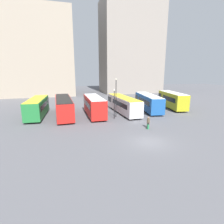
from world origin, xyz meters
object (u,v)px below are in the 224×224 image
at_px(bus_4, 148,102).
at_px(suitcase, 148,127).
at_px(traveler, 148,121).
at_px(lamp_post_0, 114,101).
at_px(bus_3, 123,104).
at_px(bus_5, 172,100).
at_px(bus_0, 37,107).
at_px(bus_2, 94,105).
at_px(bus_1, 64,106).
at_px(lamp_post_1, 116,95).

height_order(bus_4, suitcase, bus_4).
distance_m(traveler, lamp_post_0, 6.98).
relative_size(bus_3, bus_5, 1.20).
xyz_separation_m(bus_5, suitcase, (-11.30, -11.50, -1.46)).
bearing_deg(traveler, bus_3, 3.37).
bearing_deg(bus_0, suitcase, -123.54).
xyz_separation_m(bus_3, lamp_post_0, (-2.82, -3.84, 1.24)).
distance_m(bus_2, lamp_post_0, 4.36).
xyz_separation_m(bus_0, bus_2, (9.49, -1.75, 0.10)).
height_order(bus_1, traveler, bus_1).
height_order(bus_2, bus_3, bus_2).
distance_m(bus_1, bus_4, 16.21).
bearing_deg(bus_5, bus_3, 105.76).
bearing_deg(suitcase, bus_1, 46.43).
bearing_deg(lamp_post_0, suitcase, -65.75).
distance_m(bus_4, traveler, 11.65).
height_order(bus_3, traveler, bus_3).
distance_m(bus_3, bus_4, 5.51).
distance_m(lamp_post_0, lamp_post_1, 1.46).
distance_m(bus_1, bus_3, 10.77).
xyz_separation_m(bus_4, lamp_post_1, (-7.70, -3.48, 2.05)).
xyz_separation_m(bus_1, bus_4, (16.21, 0.03, -0.00)).
bearing_deg(lamp_post_0, bus_3, 53.73).
relative_size(bus_5, traveler, 6.24).
distance_m(bus_3, traveler, 9.80).
xyz_separation_m(bus_3, lamp_post_1, (-2.23, -2.82, 2.11)).
distance_m(bus_0, bus_1, 4.36).
bearing_deg(bus_3, lamp_post_0, 141.39).
xyz_separation_m(bus_0, bus_3, (15.08, -1.09, -0.04)).
bearing_deg(lamp_post_0, bus_4, 28.48).
height_order(traveler, lamp_post_1, lamp_post_1).
bearing_deg(bus_3, bus_0, 83.51).
bearing_deg(traveler, bus_0, 56.33).
bearing_deg(bus_4, bus_3, 105.30).
bearing_deg(bus_0, lamp_post_1, -103.73).
relative_size(bus_0, bus_3, 0.84).
bearing_deg(suitcase, bus_0, 54.77).
height_order(bus_5, traveler, bus_5).
bearing_deg(lamp_post_1, bus_0, 163.05).
height_order(bus_3, lamp_post_0, lamp_post_0).
bearing_deg(lamp_post_0, traveler, -62.14).
distance_m(bus_2, lamp_post_1, 4.45).
relative_size(bus_4, lamp_post_0, 2.30).
relative_size(bus_5, lamp_post_0, 2.04).
bearing_deg(bus_3, lamp_post_1, 139.33).
height_order(traveler, lamp_post_0, lamp_post_0).
height_order(bus_2, suitcase, bus_2).
relative_size(bus_3, bus_4, 1.06).
xyz_separation_m(traveler, lamp_post_0, (-3.13, 5.93, 1.95)).
distance_m(bus_5, lamp_post_1, 14.33).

